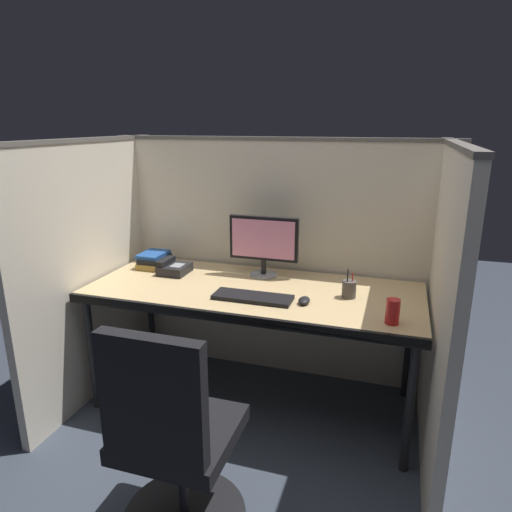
{
  "coord_description": "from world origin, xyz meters",
  "views": [
    {
      "loc": [
        0.76,
        -2.07,
        1.66
      ],
      "look_at": [
        0.0,
        0.35,
        0.92
      ],
      "focal_mm": 32.32,
      "sensor_mm": 36.0,
      "label": 1
    }
  ],
  "objects_px": {
    "soda_can": "(393,312)",
    "desk_phone": "(174,268)",
    "pen_cup": "(349,289)",
    "desk": "(253,297)",
    "book_stack": "(154,260)",
    "office_chair": "(176,462)",
    "monitor_center": "(264,242)",
    "computer_mouse": "(304,300)",
    "keyboard_main": "(253,297)"
  },
  "relations": [
    {
      "from": "soda_can",
      "to": "desk_phone",
      "type": "bearing_deg",
      "value": 164.39
    },
    {
      "from": "desk_phone",
      "to": "pen_cup",
      "type": "height_order",
      "value": "pen_cup"
    },
    {
      "from": "desk",
      "to": "book_stack",
      "type": "distance_m",
      "value": 0.79
    },
    {
      "from": "book_stack",
      "to": "desk_phone",
      "type": "relative_size",
      "value": 1.2
    },
    {
      "from": "office_chair",
      "to": "book_stack",
      "type": "xyz_separation_m",
      "value": [
        -0.75,
        1.21,
        0.42
      ]
    },
    {
      "from": "monitor_center",
      "to": "soda_can",
      "type": "bearing_deg",
      "value": -32.34
    },
    {
      "from": "computer_mouse",
      "to": "desk_phone",
      "type": "xyz_separation_m",
      "value": [
        -0.89,
        0.25,
        0.02
      ]
    },
    {
      "from": "monitor_center",
      "to": "computer_mouse",
      "type": "height_order",
      "value": "monitor_center"
    },
    {
      "from": "monitor_center",
      "to": "pen_cup",
      "type": "relative_size",
      "value": 2.59
    },
    {
      "from": "keyboard_main",
      "to": "pen_cup",
      "type": "bearing_deg",
      "value": 20.32
    },
    {
      "from": "book_stack",
      "to": "desk_phone",
      "type": "xyz_separation_m",
      "value": [
        0.19,
        -0.08,
        -0.01
      ]
    },
    {
      "from": "desk_phone",
      "to": "keyboard_main",
      "type": "bearing_deg",
      "value": -24.21
    },
    {
      "from": "computer_mouse",
      "to": "soda_can",
      "type": "distance_m",
      "value": 0.47
    },
    {
      "from": "book_stack",
      "to": "desk",
      "type": "bearing_deg",
      "value": -15.51
    },
    {
      "from": "desk",
      "to": "office_chair",
      "type": "xyz_separation_m",
      "value": [
        0.0,
        -1.0,
        -0.33
      ]
    },
    {
      "from": "desk",
      "to": "monitor_center",
      "type": "height_order",
      "value": "monitor_center"
    },
    {
      "from": "book_stack",
      "to": "pen_cup",
      "type": "xyz_separation_m",
      "value": [
        1.29,
        -0.18,
        0.0
      ]
    },
    {
      "from": "desk",
      "to": "pen_cup",
      "type": "height_order",
      "value": "pen_cup"
    },
    {
      "from": "desk",
      "to": "office_chair",
      "type": "distance_m",
      "value": 1.05
    },
    {
      "from": "monitor_center",
      "to": "office_chair",
      "type": "bearing_deg",
      "value": -89.47
    },
    {
      "from": "book_stack",
      "to": "monitor_center",
      "type": "bearing_deg",
      "value": 2.98
    },
    {
      "from": "monitor_center",
      "to": "computer_mouse",
      "type": "xyz_separation_m",
      "value": [
        0.33,
        -0.37,
        -0.2
      ]
    },
    {
      "from": "desk",
      "to": "computer_mouse",
      "type": "distance_m",
      "value": 0.36
    },
    {
      "from": "office_chair",
      "to": "keyboard_main",
      "type": "xyz_separation_m",
      "value": [
        0.05,
        0.85,
        0.39
      ]
    },
    {
      "from": "monitor_center",
      "to": "desk_phone",
      "type": "relative_size",
      "value": 2.26
    },
    {
      "from": "keyboard_main",
      "to": "desk_phone",
      "type": "height_order",
      "value": "desk_phone"
    },
    {
      "from": "monitor_center",
      "to": "pen_cup",
      "type": "height_order",
      "value": "monitor_center"
    },
    {
      "from": "desk",
      "to": "office_chair",
      "type": "bearing_deg",
      "value": -89.85
    },
    {
      "from": "book_stack",
      "to": "computer_mouse",
      "type": "bearing_deg",
      "value": -17.31
    },
    {
      "from": "office_chair",
      "to": "soda_can",
      "type": "height_order",
      "value": "office_chair"
    },
    {
      "from": "monitor_center",
      "to": "keyboard_main",
      "type": "height_order",
      "value": "monitor_center"
    },
    {
      "from": "office_chair",
      "to": "computer_mouse",
      "type": "xyz_separation_m",
      "value": [
        0.32,
        0.87,
        0.39
      ]
    },
    {
      "from": "monitor_center",
      "to": "soda_can",
      "type": "xyz_separation_m",
      "value": [
        0.78,
        -0.5,
        -0.15
      ]
    },
    {
      "from": "computer_mouse",
      "to": "pen_cup",
      "type": "relative_size",
      "value": 0.58
    },
    {
      "from": "keyboard_main",
      "to": "desk_phone",
      "type": "relative_size",
      "value": 2.26
    },
    {
      "from": "desk",
      "to": "desk_phone",
      "type": "height_order",
      "value": "desk_phone"
    },
    {
      "from": "office_chair",
      "to": "book_stack",
      "type": "relative_size",
      "value": 4.26
    },
    {
      "from": "pen_cup",
      "to": "computer_mouse",
      "type": "bearing_deg",
      "value": -143.22
    },
    {
      "from": "office_chair",
      "to": "keyboard_main",
      "type": "relative_size",
      "value": 2.27
    },
    {
      "from": "book_stack",
      "to": "soda_can",
      "type": "bearing_deg",
      "value": -16.68
    },
    {
      "from": "computer_mouse",
      "to": "keyboard_main",
      "type": "bearing_deg",
      "value": -175.37
    },
    {
      "from": "computer_mouse",
      "to": "pen_cup",
      "type": "distance_m",
      "value": 0.27
    },
    {
      "from": "soda_can",
      "to": "book_stack",
      "type": "height_order",
      "value": "soda_can"
    },
    {
      "from": "keyboard_main",
      "to": "office_chair",
      "type": "bearing_deg",
      "value": -93.03
    },
    {
      "from": "pen_cup",
      "to": "soda_can",
      "type": "bearing_deg",
      "value": -50.14
    },
    {
      "from": "keyboard_main",
      "to": "computer_mouse",
      "type": "xyz_separation_m",
      "value": [
        0.28,
        0.02,
        0.01
      ]
    },
    {
      "from": "soda_can",
      "to": "book_stack",
      "type": "xyz_separation_m",
      "value": [
        -1.53,
        0.46,
        -0.01
      ]
    },
    {
      "from": "monitor_center",
      "to": "desk_phone",
      "type": "xyz_separation_m",
      "value": [
        -0.56,
        -0.12,
        -0.18
      ]
    },
    {
      "from": "keyboard_main",
      "to": "desk",
      "type": "bearing_deg",
      "value": 107.65
    },
    {
      "from": "monitor_center",
      "to": "book_stack",
      "type": "xyz_separation_m",
      "value": [
        -0.74,
        -0.04,
        -0.17
      ]
    }
  ]
}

